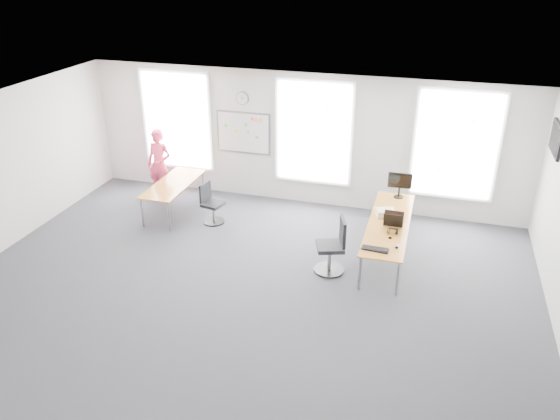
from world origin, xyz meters
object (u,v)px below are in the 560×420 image
(keyboard, at_px, (375,249))
(chair_right, at_px, (333,249))
(desk_right, at_px, (389,224))
(desk_left, at_px, (173,186))
(headphones, at_px, (392,231))
(person, at_px, (160,165))
(monitor, at_px, (400,183))
(chair_left, at_px, (211,205))

(keyboard, bearing_deg, chair_right, 169.03)
(desk_right, relative_size, desk_left, 1.51)
(desk_left, distance_m, headphones, 4.99)
(chair_right, relative_size, headphones, 5.48)
(chair_right, relative_size, person, 0.63)
(desk_left, bearing_deg, desk_right, -6.93)
(chair_right, xyz_separation_m, person, (-4.52, 2.05, 0.37))
(desk_left, relative_size, monitor, 3.44)
(keyboard, distance_m, monitor, 2.35)
(desk_right, relative_size, chair_right, 2.69)
(chair_left, relative_size, keyboard, 1.88)
(desk_left, relative_size, person, 1.12)
(person, bearing_deg, chair_left, -23.20)
(desk_right, height_order, chair_left, chair_left)
(chair_left, relative_size, headphones, 4.56)
(desk_right, xyz_separation_m, headphones, (0.10, -0.44, 0.10))
(desk_right, height_order, keyboard, keyboard)
(chair_left, distance_m, person, 1.87)
(desk_right, bearing_deg, keyboard, -95.99)
(chair_left, distance_m, monitor, 4.00)
(chair_right, xyz_separation_m, headphones, (0.98, 0.44, 0.28))
(chair_right, relative_size, monitor, 1.94)
(person, distance_m, monitor, 5.47)
(desk_left, bearing_deg, chair_left, -13.93)
(desk_right, xyz_separation_m, monitor, (0.06, 1.20, 0.37))
(monitor, bearing_deg, desk_right, -95.40)
(monitor, bearing_deg, chair_left, -169.90)
(chair_left, distance_m, headphones, 3.99)
(desk_left, height_order, chair_right, chair_right)
(desk_right, bearing_deg, monitor, 87.19)
(monitor, bearing_deg, desk_left, -175.26)
(chair_right, bearing_deg, chair_left, -131.54)
(keyboard, relative_size, monitor, 0.86)
(chair_right, distance_m, person, 4.98)
(chair_left, bearing_deg, chair_right, -101.17)
(headphones, bearing_deg, chair_right, -158.37)
(chair_right, relative_size, keyboard, 2.26)
(desk_left, xyz_separation_m, monitor, (4.84, 0.62, 0.39))
(headphones, relative_size, monitor, 0.35)
(chair_left, bearing_deg, person, 74.24)
(desk_left, distance_m, monitor, 4.90)
(person, relative_size, monitor, 3.08)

